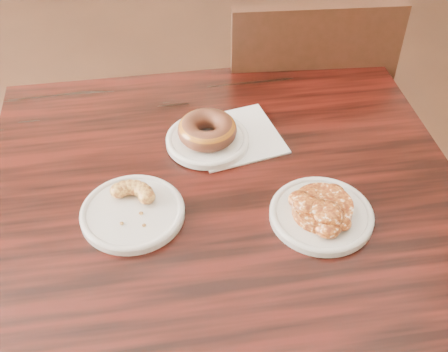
{
  "coord_description": "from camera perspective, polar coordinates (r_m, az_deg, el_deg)",
  "views": [
    {
      "loc": [
        0.1,
        -0.81,
        1.46
      ],
      "look_at": [
        0.14,
        -0.11,
        0.8
      ],
      "focal_mm": 45.0,
      "sensor_mm": 36.0,
      "label": 1
    }
  ],
  "objects": [
    {
      "name": "plate_donut",
      "position": [
        1.1,
        -1.69,
        3.65
      ],
      "size": [
        0.16,
        0.16,
        0.01
      ],
      "primitive_type": "cylinder",
      "color": "white",
      "rests_on": "napkin"
    },
    {
      "name": "glazed_donut",
      "position": [
        1.08,
        -1.71,
        4.72
      ],
      "size": [
        0.11,
        0.11,
        0.04
      ],
      "primitive_type": "torus",
      "color": "#9C5A16",
      "rests_on": "plate_donut"
    },
    {
      "name": "plate_fritter",
      "position": [
        0.97,
        9.85,
        -3.93
      ],
      "size": [
        0.18,
        0.18,
        0.01
      ],
      "primitive_type": "cylinder",
      "color": "silver",
      "rests_on": "cafe_table"
    },
    {
      "name": "apple_fritter",
      "position": [
        0.96,
        10.01,
        -3.0
      ],
      "size": [
        0.14,
        0.14,
        0.03
      ],
      "primitive_type": null,
      "color": "#431607",
      "rests_on": "plate_fritter"
    },
    {
      "name": "napkin",
      "position": [
        1.12,
        1.19,
        4.06
      ],
      "size": [
        0.21,
        0.21,
        0.0
      ],
      "primitive_type": "cube",
      "rotation": [
        0.0,
        0.0,
        0.28
      ],
      "color": "white",
      "rests_on": "cafe_table"
    },
    {
      "name": "chair_far",
      "position": [
        1.66,
        6.81,
        5.43
      ],
      "size": [
        0.43,
        0.43,
        0.9
      ],
      "primitive_type": null,
      "rotation": [
        0.0,
        0.0,
        3.15
      ],
      "color": "black",
      "rests_on": "floor"
    },
    {
      "name": "cruller_fragment",
      "position": [
        0.96,
        -9.39,
        -2.93
      ],
      "size": [
        0.1,
        0.1,
        0.03
      ],
      "primitive_type": null,
      "color": "brown",
      "rests_on": "plate_cruller"
    },
    {
      "name": "cafe_table",
      "position": [
        1.28,
        0.37,
        -14.44
      ],
      "size": [
        0.93,
        0.93,
        0.75
      ],
      "primitive_type": "cube",
      "rotation": [
        0.0,
        0.0,
        0.09
      ],
      "color": "black",
      "rests_on": "floor"
    },
    {
      "name": "plate_cruller",
      "position": [
        0.97,
        -9.26,
        -3.73
      ],
      "size": [
        0.18,
        0.18,
        0.01
      ],
      "primitive_type": "cylinder",
      "color": "silver",
      "rests_on": "cafe_table"
    }
  ]
}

